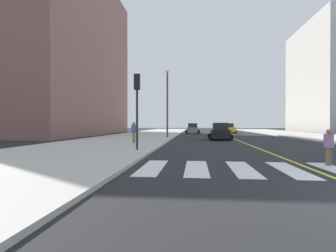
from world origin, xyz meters
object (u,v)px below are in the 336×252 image
(pedestrian_crossing, at_px, (329,145))
(pedestrian_walking_west, at_px, (134,131))
(car_yellow_second, at_px, (229,129))
(car_gray_third, at_px, (193,129))
(traffic_light_far_corner, at_px, (137,97))
(street_lamp, at_px, (167,98))
(car_black_nearest, at_px, (220,132))

(pedestrian_crossing, height_order, pedestrian_walking_west, pedestrian_walking_west)
(car_yellow_second, height_order, pedestrian_crossing, car_yellow_second)
(pedestrian_crossing, bearing_deg, car_yellow_second, 53.71)
(car_gray_third, xyz_separation_m, pedestrian_crossing, (6.17, -37.37, -0.03))
(car_gray_third, relative_size, pedestrian_crossing, 2.75)
(traffic_light_far_corner, bearing_deg, pedestrian_crossing, -25.98)
(pedestrian_crossing, bearing_deg, traffic_light_far_corner, 118.71)
(traffic_light_far_corner, height_order, pedestrian_crossing, traffic_light_far_corner)
(pedestrian_walking_west, relative_size, street_lamp, 0.22)
(pedestrian_crossing, height_order, street_lamp, street_lamp)
(car_yellow_second, xyz_separation_m, pedestrian_crossing, (-0.68, -40.09, -0.03))
(car_black_nearest, relative_size, pedestrian_crossing, 2.74)
(pedestrian_crossing, bearing_deg, street_lamp, 79.03)
(traffic_light_far_corner, relative_size, street_lamp, 0.58)
(car_yellow_second, distance_m, street_lamp, 22.67)
(car_black_nearest, height_order, pedestrian_walking_west, pedestrian_walking_west)
(car_black_nearest, height_order, car_yellow_second, car_black_nearest)
(car_black_nearest, distance_m, pedestrian_crossing, 18.41)
(car_gray_third, bearing_deg, street_lamp, -98.62)
(car_yellow_second, xyz_separation_m, traffic_light_far_corner, (-10.03, -35.53, 2.63))
(car_black_nearest, bearing_deg, pedestrian_walking_west, -135.22)
(car_gray_third, relative_size, traffic_light_far_corner, 0.89)
(car_yellow_second, relative_size, pedestrian_crossing, 2.76)
(car_yellow_second, xyz_separation_m, pedestrian_walking_west, (-11.61, -29.70, 0.25))
(car_black_nearest, relative_size, traffic_light_far_corner, 0.89)
(car_black_nearest, xyz_separation_m, car_gray_third, (-3.20, 19.20, -0.00))
(traffic_light_far_corner, bearing_deg, car_yellow_second, 74.23)
(car_black_nearest, bearing_deg, pedestrian_crossing, -80.28)
(pedestrian_walking_west, xyz_separation_m, street_lamp, (1.87, 9.63, 3.80))
(car_yellow_second, bearing_deg, pedestrian_crossing, 86.85)
(car_yellow_second, height_order, pedestrian_walking_west, pedestrian_walking_west)
(pedestrian_crossing, xyz_separation_m, street_lamp, (-9.06, 20.02, 4.08))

